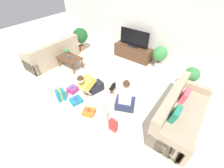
{
  "coord_description": "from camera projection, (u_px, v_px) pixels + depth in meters",
  "views": [
    {
      "loc": [
        2.49,
        -2.58,
        3.15
      ],
      "look_at": [
        0.57,
        0.03,
        0.45
      ],
      "focal_mm": 24.0,
      "sensor_mm": 36.0,
      "label": 1
    }
  ],
  "objects": [
    {
      "name": "ground_plane",
      "position": [
        97.0,
        89.0,
        4.74
      ],
      "size": [
        16.0,
        16.0,
        0.0
      ],
      "primitive_type": "plane",
      "color": "beige"
    },
    {
      "name": "tv",
      "position": [
        134.0,
        39.0,
        5.7
      ],
      "size": [
        1.2,
        0.2,
        0.66
      ],
      "color": "black",
      "rests_on": "tv_console"
    },
    {
      "name": "mug",
      "position": [
        68.0,
        57.0,
        5.34
      ],
      "size": [
        0.12,
        0.08,
        0.09
      ],
      "color": "#386BAD",
      "rests_on": "coffee_table"
    },
    {
      "name": "potted_plant_corner_right",
      "position": [
        191.0,
        77.0,
        4.38
      ],
      "size": [
        0.43,
        0.43,
        0.81
      ],
      "color": "beige",
      "rests_on": "ground_plane"
    },
    {
      "name": "potted_plant_corner_left",
      "position": [
        80.0,
        36.0,
        6.39
      ],
      "size": [
        0.62,
        0.62,
        0.97
      ],
      "color": "#A36042",
      "rests_on": "ground_plane"
    },
    {
      "name": "sofa_right",
      "position": [
        179.0,
        114.0,
        3.58
      ],
      "size": [
        0.83,
        2.04,
        0.86
      ],
      "rotation": [
        0.0,
        0.0,
        1.57
      ],
      "color": "tan",
      "rests_on": "ground_plane"
    },
    {
      "name": "potted_plant_back_right",
      "position": [
        160.0,
        55.0,
        5.34
      ],
      "size": [
        0.5,
        0.5,
        0.83
      ],
      "color": "beige",
      "rests_on": "ground_plane"
    },
    {
      "name": "sofa_left",
      "position": [
        53.0,
        54.0,
        5.81
      ],
      "size": [
        0.83,
        2.04,
        0.86
      ],
      "rotation": [
        0.0,
        0.0,
        -1.57
      ],
      "color": "tan",
      "rests_on": "ground_plane"
    },
    {
      "name": "wall_back",
      "position": [
        141.0,
        24.0,
        5.54
      ],
      "size": [
        8.4,
        0.06,
        2.6
      ],
      "color": "white",
      "rests_on": "ground_plane"
    },
    {
      "name": "gift_box_a",
      "position": [
        76.0,
        100.0,
        4.26
      ],
      "size": [
        0.35,
        0.37,
        0.19
      ],
      "rotation": [
        0.0,
        0.0,
        -0.28
      ],
      "color": "teal",
      "rests_on": "ground_plane"
    },
    {
      "name": "dog",
      "position": [
        113.0,
        87.0,
        4.46
      ],
      "size": [
        0.22,
        0.47,
        0.32
      ],
      "rotation": [
        0.0,
        0.0,
        0.28
      ],
      "color": "black",
      "rests_on": "ground_plane"
    },
    {
      "name": "gift_bag_a",
      "position": [
        113.0,
        125.0,
        3.5
      ],
      "size": [
        0.2,
        0.13,
        0.34
      ],
      "rotation": [
        0.0,
        0.0,
        -0.02
      ],
      "color": "red",
      "rests_on": "ground_plane"
    },
    {
      "name": "coffee_table",
      "position": [
        70.0,
        59.0,
        5.42
      ],
      "size": [
        0.9,
        0.56,
        0.44
      ],
      "color": "brown",
      "rests_on": "ground_plane"
    },
    {
      "name": "person_sitting",
      "position": [
        125.0,
        98.0,
        3.93
      ],
      "size": [
        0.64,
        0.6,
        0.97
      ],
      "rotation": [
        0.0,
        0.0,
        3.55
      ],
      "color": "#283351",
      "rests_on": "ground_plane"
    },
    {
      "name": "person_kneeling",
      "position": [
        90.0,
        84.0,
        4.38
      ],
      "size": [
        0.5,
        0.79,
        0.76
      ],
      "rotation": [
        0.0,
        0.0,
        -0.27
      ],
      "color": "#23232D",
      "rests_on": "ground_plane"
    },
    {
      "name": "gift_bag_b",
      "position": [
        105.0,
        115.0,
        3.71
      ],
      "size": [
        0.18,
        0.12,
        0.4
      ],
      "rotation": [
        0.0,
        0.0,
        0.0
      ],
      "color": "white",
      "rests_on": "ground_plane"
    },
    {
      "name": "gift_box_d",
      "position": [
        73.0,
        89.0,
        4.59
      ],
      "size": [
        0.27,
        0.27,
        0.23
      ],
      "rotation": [
        0.0,
        0.0,
        0.05
      ],
      "color": "#CC3389",
      "rests_on": "ground_plane"
    },
    {
      "name": "gift_box_c",
      "position": [
        61.0,
        95.0,
        4.26
      ],
      "size": [
        0.27,
        0.28,
        0.42
      ],
      "rotation": [
        0.0,
        0.0,
        -0.33
      ],
      "color": "teal",
      "rests_on": "ground_plane"
    },
    {
      "name": "tabletop_plant",
      "position": [
        67.0,
        51.0,
        5.5
      ],
      "size": [
        0.17,
        0.17,
        0.22
      ],
      "color": "#A36042",
      "rests_on": "coffee_table"
    },
    {
      "name": "tv_console",
      "position": [
        133.0,
        52.0,
        6.05
      ],
      "size": [
        1.53,
        0.47,
        0.52
      ],
      "color": "brown",
      "rests_on": "ground_plane"
    },
    {
      "name": "gift_box_b",
      "position": [
        89.0,
        112.0,
        3.93
      ],
      "size": [
        0.38,
        0.35,
        0.19
      ],
      "rotation": [
        0.0,
        0.0,
        0.36
      ],
      "color": "orange",
      "rests_on": "ground_plane"
    }
  ]
}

